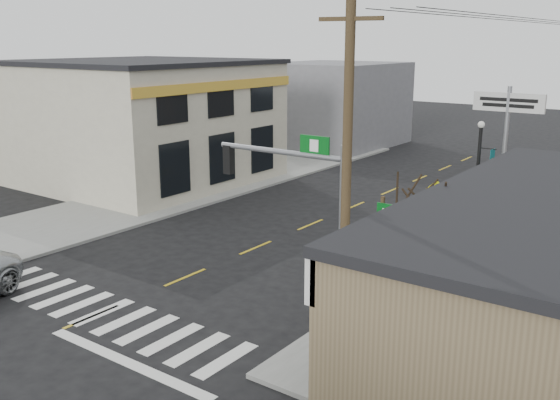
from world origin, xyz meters
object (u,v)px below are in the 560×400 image
Objects in this scene: guide_sign at (400,230)px; lamp_post at (479,176)px; dance_center_sign at (507,122)px; fire_hydrant at (445,298)px; bare_tree at (422,188)px; traffic_signal_pole at (321,223)px; utility_pole_near at (346,184)px.

lamp_post reaches higher than guide_sign.
guide_sign is 8.58m from dance_center_sign.
bare_tree is (-0.53, -0.97, 3.54)m from fire_hydrant.
guide_sign is at bearing 91.27° from traffic_signal_pole.
fire_hydrant is (1.97, 4.00, -2.98)m from traffic_signal_pole.
traffic_signal_pole reaches higher than guide_sign.
dance_center_sign is at bearing 89.30° from lamp_post.
fire_hydrant is 0.08× the size of utility_pole_near.
traffic_signal_pole is 0.62× the size of utility_pole_near.
lamp_post is (0.78, 5.19, 1.03)m from guide_sign.
lamp_post is 0.81× the size of dance_center_sign.
traffic_signal_pole is 1.12× the size of lamp_post.
fire_hydrant is at bearing 63.77° from traffic_signal_pole.
fire_hydrant is 6.87m from lamp_post.
bare_tree is (0.72, -10.10, -0.78)m from dance_center_sign.
utility_pole_near reaches higher than bare_tree.
lamp_post is at bearing -90.19° from dance_center_sign.
dance_center_sign is (0.05, 2.87, 1.78)m from lamp_post.
fire_hydrant is at bearing 71.93° from utility_pole_near.
traffic_signal_pole is 1.92× the size of guide_sign.
traffic_signal_pole is 3.39m from bare_tree.
bare_tree reaches higher than guide_sign.
bare_tree is (1.44, 3.02, 0.56)m from traffic_signal_pole.
utility_pole_near reaches higher than traffic_signal_pole.
guide_sign is at bearing 153.05° from fire_hydrant.
dance_center_sign is 10.15m from bare_tree.
traffic_signal_pole is 10.28m from lamp_post.
lamp_post is at bearing 80.19° from guide_sign.
traffic_signal_pole is 5.26m from guide_sign.
dance_center_sign is at bearing 85.67° from utility_pole_near.
utility_pole_near is (0.25, -13.57, -0.06)m from dance_center_sign.
dance_center_sign reaches higher than bare_tree.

